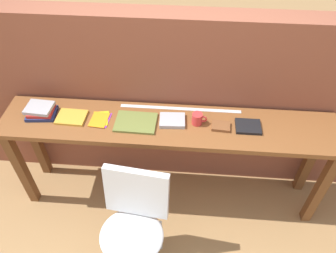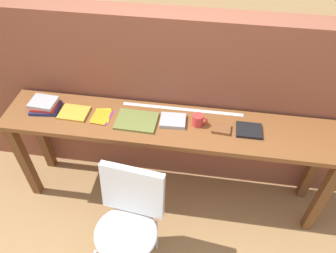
{
  "view_description": "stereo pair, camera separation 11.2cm",
  "coord_description": "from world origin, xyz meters",
  "px_view_note": "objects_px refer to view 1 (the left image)",
  "views": [
    {
      "loc": [
        0.13,
        -1.41,
        2.54
      ],
      "look_at": [
        0.0,
        0.25,
        0.9
      ],
      "focal_mm": 35.0,
      "sensor_mm": 36.0,
      "label": 1
    },
    {
      "loc": [
        0.25,
        -1.4,
        2.54
      ],
      "look_at": [
        0.0,
        0.25,
        0.9
      ],
      "focal_mm": 35.0,
      "sensor_mm": 36.0,
      "label": 2
    }
  ],
  "objects_px": {
    "chair_white_moulded": "(133,221)",
    "book_stack_leftmost": "(41,111)",
    "mug": "(198,119)",
    "leather_journal_brown": "(221,126)",
    "book_open_centre": "(136,122)",
    "pamphlet_pile_colourful": "(100,119)",
    "book_repair_rightmost": "(248,127)",
    "magazine_cycling": "(72,117)"
  },
  "relations": [
    {
      "from": "book_repair_rightmost",
      "to": "book_open_centre",
      "type": "bearing_deg",
      "value": -178.7
    },
    {
      "from": "book_stack_leftmost",
      "to": "book_open_centre",
      "type": "bearing_deg",
      "value": -2.84
    },
    {
      "from": "book_repair_rightmost",
      "to": "chair_white_moulded",
      "type": "bearing_deg",
      "value": -141.6
    },
    {
      "from": "pamphlet_pile_colourful",
      "to": "leather_journal_brown",
      "type": "bearing_deg",
      "value": -0.59
    },
    {
      "from": "book_open_centre",
      "to": "magazine_cycling",
      "type": "bearing_deg",
      "value": 179.37
    },
    {
      "from": "chair_white_moulded",
      "to": "book_open_centre",
      "type": "bearing_deg",
      "value": 94.68
    },
    {
      "from": "book_repair_rightmost",
      "to": "magazine_cycling",
      "type": "bearing_deg",
      "value": -179.94
    },
    {
      "from": "leather_journal_brown",
      "to": "pamphlet_pile_colourful",
      "type": "bearing_deg",
      "value": -176.39
    },
    {
      "from": "book_stack_leftmost",
      "to": "pamphlet_pile_colourful",
      "type": "distance_m",
      "value": 0.45
    },
    {
      "from": "magazine_cycling",
      "to": "pamphlet_pile_colourful",
      "type": "relative_size",
      "value": 1.15
    },
    {
      "from": "magazine_cycling",
      "to": "book_repair_rightmost",
      "type": "bearing_deg",
      "value": 1.99
    },
    {
      "from": "pamphlet_pile_colourful",
      "to": "leather_journal_brown",
      "type": "distance_m",
      "value": 0.88
    },
    {
      "from": "pamphlet_pile_colourful",
      "to": "book_repair_rightmost",
      "type": "height_order",
      "value": "book_repair_rightmost"
    },
    {
      "from": "book_stack_leftmost",
      "to": "mug",
      "type": "height_order",
      "value": "mug"
    },
    {
      "from": "book_stack_leftmost",
      "to": "book_repair_rightmost",
      "type": "bearing_deg",
      "value": -0.58
    },
    {
      "from": "book_repair_rightmost",
      "to": "mug",
      "type": "bearing_deg",
      "value": 177.41
    },
    {
      "from": "chair_white_moulded",
      "to": "book_stack_leftmost",
      "type": "xyz_separation_m",
      "value": [
        -0.77,
        0.62,
        0.39
      ]
    },
    {
      "from": "mug",
      "to": "leather_journal_brown",
      "type": "relative_size",
      "value": 0.85
    },
    {
      "from": "mug",
      "to": "leather_journal_brown",
      "type": "bearing_deg",
      "value": -9.98
    },
    {
      "from": "pamphlet_pile_colourful",
      "to": "book_open_centre",
      "type": "relative_size",
      "value": 0.62
    },
    {
      "from": "pamphlet_pile_colourful",
      "to": "mug",
      "type": "bearing_deg",
      "value": 1.66
    },
    {
      "from": "mug",
      "to": "book_stack_leftmost",
      "type": "bearing_deg",
      "value": -179.99
    },
    {
      "from": "book_open_centre",
      "to": "leather_journal_brown",
      "type": "distance_m",
      "value": 0.62
    },
    {
      "from": "pamphlet_pile_colourful",
      "to": "magazine_cycling",
      "type": "bearing_deg",
      "value": 179.76
    },
    {
      "from": "leather_journal_brown",
      "to": "book_repair_rightmost",
      "type": "height_order",
      "value": "leather_journal_brown"
    },
    {
      "from": "pamphlet_pile_colourful",
      "to": "chair_white_moulded",
      "type": "bearing_deg",
      "value": -62.5
    },
    {
      "from": "book_open_centre",
      "to": "leather_journal_brown",
      "type": "height_order",
      "value": "leather_journal_brown"
    },
    {
      "from": "magazine_cycling",
      "to": "book_repair_rightmost",
      "type": "relative_size",
      "value": 1.18
    },
    {
      "from": "mug",
      "to": "book_repair_rightmost",
      "type": "height_order",
      "value": "mug"
    },
    {
      "from": "book_open_centre",
      "to": "book_stack_leftmost",
      "type": "bearing_deg",
      "value": 178.43
    },
    {
      "from": "pamphlet_pile_colourful",
      "to": "book_repair_rightmost",
      "type": "bearing_deg",
      "value": 0.26
    },
    {
      "from": "magazine_cycling",
      "to": "book_open_centre",
      "type": "height_order",
      "value": "same"
    },
    {
      "from": "pamphlet_pile_colourful",
      "to": "book_open_centre",
      "type": "xyz_separation_m",
      "value": [
        0.27,
        -0.02,
        0.0
      ]
    },
    {
      "from": "pamphlet_pile_colourful",
      "to": "book_open_centre",
      "type": "bearing_deg",
      "value": -3.26
    },
    {
      "from": "book_open_centre",
      "to": "book_repair_rightmost",
      "type": "xyz_separation_m",
      "value": [
        0.81,
        0.02,
        0.0
      ]
    },
    {
      "from": "chair_white_moulded",
      "to": "book_repair_rightmost",
      "type": "height_order",
      "value": "book_repair_rightmost"
    },
    {
      "from": "magazine_cycling",
      "to": "book_repair_rightmost",
      "type": "height_order",
      "value": "book_repair_rightmost"
    },
    {
      "from": "mug",
      "to": "book_repair_rightmost",
      "type": "bearing_deg",
      "value": -2.48
    },
    {
      "from": "chair_white_moulded",
      "to": "book_open_centre",
      "type": "xyz_separation_m",
      "value": [
        -0.05,
        0.59,
        0.36
      ]
    },
    {
      "from": "chair_white_moulded",
      "to": "leather_journal_brown",
      "type": "distance_m",
      "value": 0.9
    },
    {
      "from": "book_stack_leftmost",
      "to": "book_open_centre",
      "type": "xyz_separation_m",
      "value": [
        0.72,
        -0.04,
        -0.03
      ]
    },
    {
      "from": "book_stack_leftmost",
      "to": "book_repair_rightmost",
      "type": "height_order",
      "value": "book_stack_leftmost"
    }
  ]
}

